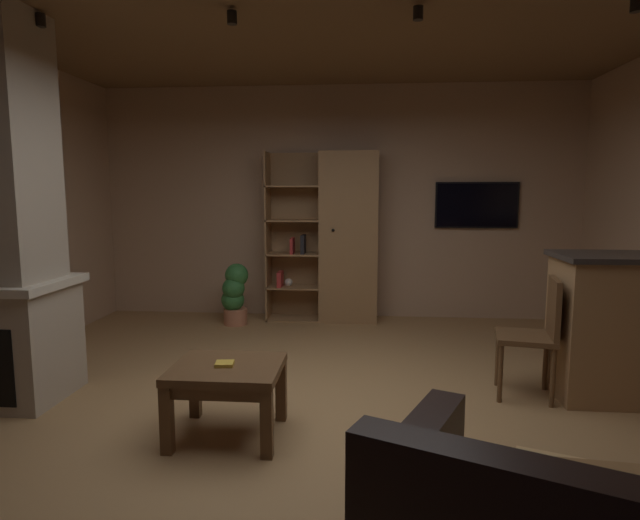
{
  "coord_description": "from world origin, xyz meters",
  "views": [
    {
      "loc": [
        0.34,
        -3.53,
        1.57
      ],
      "look_at": [
        0.0,
        0.4,
        1.05
      ],
      "focal_mm": 29.9,
      "sensor_mm": 36.0,
      "label": 1
    }
  ],
  "objects": [
    {
      "name": "table_book_0",
      "position": [
        -0.54,
        -0.35,
        0.48
      ],
      "size": [
        0.12,
        0.12,
        0.02
      ],
      "primitive_type": "cube",
      "rotation": [
        0.0,
        0.0,
        0.12
      ],
      "color": "gold",
      "rests_on": "coffee_table"
    },
    {
      "name": "bookshelf_cabinet",
      "position": [
        0.05,
        2.81,
        1.0
      ],
      "size": [
        1.33,
        0.41,
        2.02
      ],
      "color": "#997047",
      "rests_on": "ground"
    },
    {
      "name": "window_pane_back",
      "position": [
        -0.57,
        3.05,
        1.12
      ],
      "size": [
        0.57,
        0.01,
        0.9
      ],
      "primitive_type": "cube",
      "color": "white"
    },
    {
      "name": "floor",
      "position": [
        0.0,
        0.0,
        -0.01
      ],
      "size": [
        5.83,
        6.11,
        0.02
      ],
      "primitive_type": "cube",
      "color": "#A37A4C",
      "rests_on": "ground"
    },
    {
      "name": "wall_mounted_tv",
      "position": [
        1.66,
        3.02,
        1.39
      ],
      "size": [
        0.98,
        0.06,
        0.55
      ],
      "color": "black"
    },
    {
      "name": "track_light_spot_2",
      "position": [
        0.68,
        0.3,
        2.76
      ],
      "size": [
        0.07,
        0.07,
        0.09
      ],
      "primitive_type": "cylinder",
      "color": "black"
    },
    {
      "name": "dining_chair",
      "position": [
        1.63,
        0.5,
        0.53
      ],
      "size": [
        0.49,
        0.49,
        0.92
      ],
      "color": "brown",
      "rests_on": "ground"
    },
    {
      "name": "track_light_spot_0",
      "position": [
        -1.96,
        0.22,
        2.76
      ],
      "size": [
        0.07,
        0.07,
        0.09
      ],
      "primitive_type": "cylinder",
      "color": "black"
    },
    {
      "name": "wall_back",
      "position": [
        0.0,
        3.09,
        1.41
      ],
      "size": [
        5.95,
        0.06,
        2.83
      ],
      "primitive_type": "cube",
      "color": "tan",
      "rests_on": "ground"
    },
    {
      "name": "track_light_spot_3",
      "position": [
        2.06,
        0.26,
        2.76
      ],
      "size": [
        0.07,
        0.07,
        0.09
      ],
      "primitive_type": "cylinder",
      "color": "black"
    },
    {
      "name": "coffee_table",
      "position": [
        -0.53,
        -0.34,
        0.38
      ],
      "size": [
        0.68,
        0.61,
        0.47
      ],
      "color": "brown",
      "rests_on": "ground"
    },
    {
      "name": "potted_floor_plant",
      "position": [
        -1.18,
        2.48,
        0.37
      ],
      "size": [
        0.32,
        0.31,
        0.72
      ],
      "color": "#B77051",
      "rests_on": "ground"
    },
    {
      "name": "track_light_spot_1",
      "position": [
        -0.6,
        0.28,
        2.76
      ],
      "size": [
        0.07,
        0.07,
        0.09
      ],
      "primitive_type": "cylinder",
      "color": "black"
    }
  ]
}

